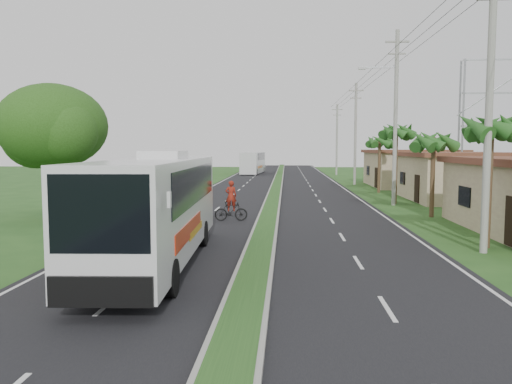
{
  "coord_description": "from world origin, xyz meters",
  "views": [
    {
      "loc": [
        0.99,
        -17.18,
        3.96
      ],
      "look_at": [
        -0.5,
        7.44,
        1.8
      ],
      "focal_mm": 35.0,
      "sensor_mm": 36.0,
      "label": 1
    }
  ],
  "objects": [
    {
      "name": "utility_pole_b",
      "position": [
        8.47,
        18.0,
        6.26
      ],
      "size": [
        3.2,
        0.28,
        12.0
      ],
      "color": "gray",
      "rests_on": "ground"
    },
    {
      "name": "shop_mid",
      "position": [
        14.0,
        22.0,
        1.86
      ],
      "size": [
        7.6,
        10.6,
        3.67
      ],
      "color": "tan",
      "rests_on": "ground"
    },
    {
      "name": "utility_pole_d",
      "position": [
        8.5,
        58.0,
        5.42
      ],
      "size": [
        1.6,
        0.28,
        10.5
      ],
      "color": "gray",
      "rests_on": "ground"
    },
    {
      "name": "shop_far",
      "position": [
        14.0,
        36.0,
        1.93
      ],
      "size": [
        8.6,
        11.6,
        3.82
      ],
      "color": "tan",
      "rests_on": "ground"
    },
    {
      "name": "palm_verge_b",
      "position": [
        9.4,
        12.0,
        4.36
      ],
      "size": [
        2.4,
        2.4,
        5.05
      ],
      "color": "#473321",
      "rests_on": "ground"
    },
    {
      "name": "palm_verge_d",
      "position": [
        9.3,
        28.0,
        4.55
      ],
      "size": [
        2.4,
        2.4,
        5.25
      ],
      "color": "#473321",
      "rests_on": "ground"
    },
    {
      "name": "coach_bus_far",
      "position": [
        -4.2,
        61.03,
        1.9
      ],
      "size": [
        3.28,
        11.65,
        3.35
      ],
      "rotation": [
        0.0,
        0.0,
        -0.07
      ],
      "color": "silver",
      "rests_on": "ground"
    },
    {
      "name": "utility_pole_c",
      "position": [
        8.5,
        38.0,
        5.67
      ],
      "size": [
        1.6,
        0.28,
        11.0
      ],
      "color": "gray",
      "rests_on": "ground"
    },
    {
      "name": "palm_verge_a",
      "position": [
        9.0,
        3.0,
        4.74
      ],
      "size": [
        2.4,
        2.4,
        5.45
      ],
      "color": "#473321",
      "rests_on": "ground"
    },
    {
      "name": "shade_tree",
      "position": [
        -12.11,
        10.02,
        5.03
      ],
      "size": [
        6.3,
        6.0,
        7.54
      ],
      "color": "#473321",
      "rests_on": "ground"
    },
    {
      "name": "utility_pole_a",
      "position": [
        8.5,
        2.0,
        5.67
      ],
      "size": [
        1.6,
        0.28,
        11.0
      ],
      "color": "gray",
      "rests_on": "ground"
    },
    {
      "name": "lane_edge_left",
      "position": [
        -6.7,
        20.0,
        0.0
      ],
      "size": [
        0.12,
        160.0,
        0.01
      ],
      "primitive_type": "cube",
      "color": "silver",
      "rests_on": "ground"
    },
    {
      "name": "road_asphalt",
      "position": [
        0.0,
        20.0,
        0.01
      ],
      "size": [
        14.0,
        160.0,
        0.02
      ],
      "primitive_type": "cube",
      "color": "black",
      "rests_on": "ground"
    },
    {
      "name": "lane_edge_right",
      "position": [
        6.7,
        20.0,
        0.0
      ],
      "size": [
        0.12,
        160.0,
        0.01
      ],
      "primitive_type": "cube",
      "color": "silver",
      "rests_on": "ground"
    },
    {
      "name": "palm_verge_c",
      "position": [
        8.8,
        19.0,
        5.12
      ],
      "size": [
        2.4,
        2.4,
        5.85
      ],
      "color": "#473321",
      "rests_on": "ground"
    },
    {
      "name": "median_strip",
      "position": [
        0.0,
        20.0,
        0.1
      ],
      "size": [
        1.2,
        160.0,
        0.18
      ],
      "color": "gray",
      "rests_on": "ground"
    },
    {
      "name": "coach_bus_main",
      "position": [
        -3.36,
        -0.55,
        2.13
      ],
      "size": [
        3.03,
        12.08,
        3.87
      ],
      "rotation": [
        0.0,
        0.0,
        0.04
      ],
      "color": "silver",
      "rests_on": "ground"
    },
    {
      "name": "ground",
      "position": [
        0.0,
        0.0,
        0.0
      ],
      "size": [
        180.0,
        180.0,
        0.0
      ],
      "primitive_type": "plane",
      "color": "#234A1B",
      "rests_on": "ground"
    },
    {
      "name": "motorcyclist",
      "position": [
        -2.0,
        9.67,
        0.79
      ],
      "size": [
        1.84,
        0.74,
        2.22
      ],
      "rotation": [
        0.0,
        0.0,
        0.13
      ],
      "color": "black",
      "rests_on": "ground"
    }
  ]
}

